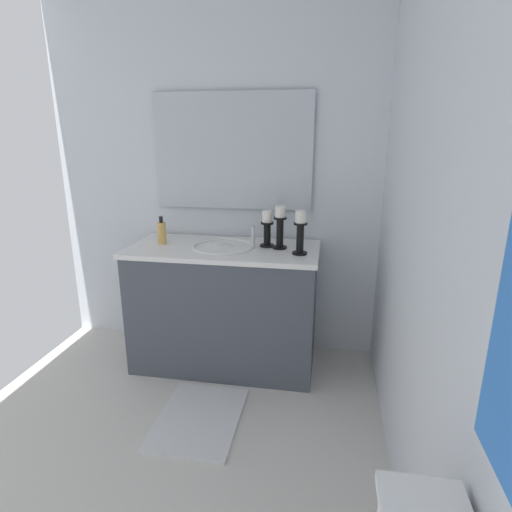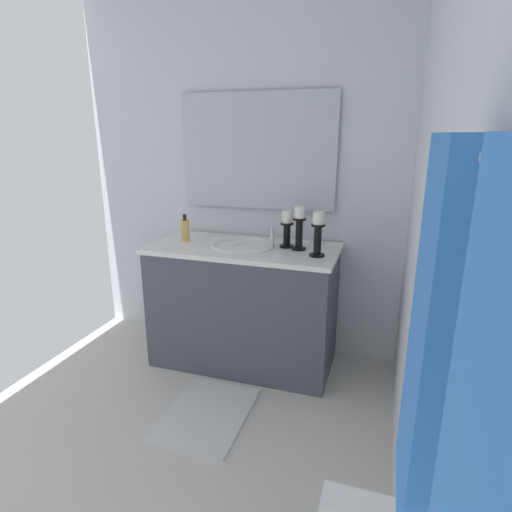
# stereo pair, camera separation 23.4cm
# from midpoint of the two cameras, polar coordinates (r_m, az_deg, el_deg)

# --- Properties ---
(floor) EXTENTS (2.81, 2.28, 0.02)m
(floor) POSITION_cam_midpoint_polar(r_m,az_deg,el_deg) (2.24, -18.77, -27.39)
(floor) COLOR beige
(floor) RESTS_ON ground
(wall_back) EXTENTS (2.81, 0.04, 2.45)m
(wall_back) POSITION_cam_midpoint_polar(r_m,az_deg,el_deg) (1.43, 19.86, 4.05)
(wall_back) COLOR silver
(wall_back) RESTS_ON ground
(wall_left) EXTENTS (0.04, 2.28, 2.45)m
(wall_left) POSITION_cam_midpoint_polar(r_m,az_deg,el_deg) (2.94, -7.88, 10.71)
(wall_left) COLOR silver
(wall_left) RESTS_ON ground
(vanity_cabinet) EXTENTS (0.58, 1.21, 0.81)m
(vanity_cabinet) POSITION_cam_midpoint_polar(r_m,az_deg,el_deg) (2.80, -6.65, -6.86)
(vanity_cabinet) COLOR #474C56
(vanity_cabinet) RESTS_ON ground
(sink_basin) EXTENTS (0.40, 0.40, 0.24)m
(sink_basin) POSITION_cam_midpoint_polar(r_m,az_deg,el_deg) (2.68, -6.88, 0.39)
(sink_basin) COLOR white
(sink_basin) RESTS_ON vanity_cabinet
(mirror) EXTENTS (0.02, 1.06, 0.75)m
(mirror) POSITION_cam_midpoint_polar(r_m,az_deg,el_deg) (2.85, -5.68, 13.93)
(mirror) COLOR silver
(candle_holder_tall) EXTENTS (0.09, 0.09, 0.26)m
(candle_holder_tall) POSITION_cam_midpoint_polar(r_m,az_deg,el_deg) (2.46, 3.36, 3.31)
(candle_holder_tall) COLOR black
(candle_holder_tall) RESTS_ON vanity_cabinet
(candle_holder_short) EXTENTS (0.09, 0.09, 0.27)m
(candle_holder_short) POSITION_cam_midpoint_polar(r_m,az_deg,el_deg) (2.58, 0.71, 4.01)
(candle_holder_short) COLOR black
(candle_holder_short) RESTS_ON vanity_cabinet
(candle_holder_mid) EXTENTS (0.09, 0.09, 0.23)m
(candle_holder_mid) POSITION_cam_midpoint_polar(r_m,az_deg,el_deg) (2.63, -1.01, 3.82)
(candle_holder_mid) COLOR black
(candle_holder_mid) RESTS_ON vanity_cabinet
(soap_bottle) EXTENTS (0.06, 0.06, 0.18)m
(soap_bottle) POSITION_cam_midpoint_polar(r_m,az_deg,el_deg) (2.81, -15.06, 3.08)
(soap_bottle) COLOR #E5B259
(soap_bottle) RESTS_ON vanity_cabinet
(bath_mat) EXTENTS (0.60, 0.44, 0.02)m
(bath_mat) POSITION_cam_midpoint_polar(r_m,az_deg,el_deg) (2.49, -10.66, -21.00)
(bath_mat) COLOR silver
(bath_mat) RESTS_ON ground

